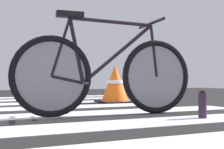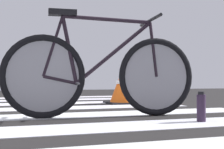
# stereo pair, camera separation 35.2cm
# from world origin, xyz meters

# --- Properties ---
(bicycle_1_of_2) EXTENTS (1.74, 0.52, 0.93)m
(bicycle_1_of_2) POSITION_xyz_m (1.15, -0.85, 0.41)
(bicycle_1_of_2) COLOR black
(bicycle_1_of_2) RESTS_ON ground
(water_bottle) EXTENTS (0.07, 0.07, 0.24)m
(water_bottle) POSITION_xyz_m (1.80, -1.39, 0.13)
(water_bottle) COLOR #2C1D32
(water_bottle) RESTS_ON ground
(traffic_cone) EXTENTS (0.48, 0.48, 0.55)m
(traffic_cone) POSITION_xyz_m (1.88, 0.57, 0.28)
(traffic_cone) COLOR black
(traffic_cone) RESTS_ON ground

